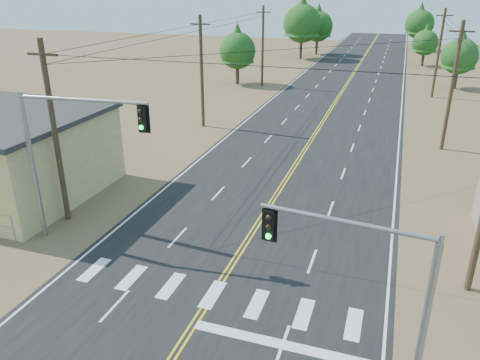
% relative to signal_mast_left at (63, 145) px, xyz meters
% --- Properties ---
extents(road, '(15.00, 200.00, 0.02)m').
position_rel_signal_mast_left_xyz_m(road, '(8.53, 19.84, -5.25)').
color(road, black).
rests_on(road, ground).
extents(utility_pole_left_near, '(1.80, 0.30, 10.00)m').
position_rel_signal_mast_left_xyz_m(utility_pole_left_near, '(-1.97, 1.84, -0.14)').
color(utility_pole_left_near, '#4C3826').
rests_on(utility_pole_left_near, ground).
extents(utility_pole_left_mid, '(1.80, 0.30, 10.00)m').
position_rel_signal_mast_left_xyz_m(utility_pole_left_mid, '(-1.97, 21.84, -0.14)').
color(utility_pole_left_mid, '#4C3826').
rests_on(utility_pole_left_mid, ground).
extents(utility_pole_left_far, '(1.80, 0.30, 10.00)m').
position_rel_signal_mast_left_xyz_m(utility_pole_left_far, '(-1.97, 41.84, -0.14)').
color(utility_pole_left_far, '#4C3826').
rests_on(utility_pole_left_far, ground).
extents(utility_pole_right_mid, '(1.80, 0.30, 10.00)m').
position_rel_signal_mast_left_xyz_m(utility_pole_right_mid, '(19.03, 21.84, -0.14)').
color(utility_pole_right_mid, '#4C3826').
rests_on(utility_pole_right_mid, ground).
extents(utility_pole_right_far, '(1.80, 0.30, 10.00)m').
position_rel_signal_mast_left_xyz_m(utility_pole_right_far, '(19.03, 41.84, -0.14)').
color(utility_pole_right_far, '#4C3826').
rests_on(utility_pole_right_far, ground).
extents(signal_mast_left, '(6.67, 0.85, 7.75)m').
position_rel_signal_mast_left_xyz_m(signal_mast_left, '(0.00, 0.00, 0.00)').
color(signal_mast_left, gray).
rests_on(signal_mast_left, ground).
extents(signal_mast_right, '(5.03, 0.76, 6.58)m').
position_rel_signal_mast_left_xyz_m(signal_mast_right, '(15.11, -6.01, -0.84)').
color(signal_mast_right, gray).
rests_on(signal_mast_right, ground).
extents(tree_left_near, '(4.74, 4.74, 7.90)m').
position_rel_signal_mast_left_xyz_m(tree_left_near, '(-5.46, 42.01, -0.43)').
color(tree_left_near, '#3F2D1E').
rests_on(tree_left_near, ground).
extents(tree_left_mid, '(6.58, 6.58, 10.97)m').
position_rel_signal_mast_left_xyz_m(tree_left_mid, '(-2.18, 67.46, 1.45)').
color(tree_left_mid, '#3F2D1E').
rests_on(tree_left_mid, ground).
extents(tree_left_far, '(5.54, 5.54, 9.24)m').
position_rel_signal_mast_left_xyz_m(tree_left_far, '(-0.47, 73.93, 0.39)').
color(tree_left_far, '#3F2D1E').
rests_on(tree_left_far, ground).
extents(tree_right_near, '(4.42, 4.42, 7.36)m').
position_rel_signal_mast_left_xyz_m(tree_right_near, '(21.96, 47.98, -0.76)').
color(tree_right_near, '#3F2D1E').
rests_on(tree_right_near, ground).
extents(tree_right_mid, '(4.03, 4.03, 6.71)m').
position_rel_signal_mast_left_xyz_m(tree_right_mid, '(18.41, 65.67, -1.16)').
color(tree_right_mid, '#3F2D1E').
rests_on(tree_right_mid, ground).
extents(tree_right_far, '(5.56, 5.56, 9.26)m').
position_rel_signal_mast_left_xyz_m(tree_right_far, '(17.66, 85.70, 0.40)').
color(tree_right_far, '#3F2D1E').
rests_on(tree_right_far, ground).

